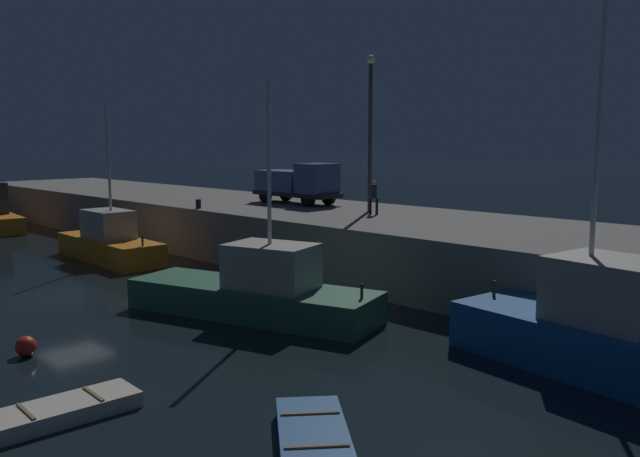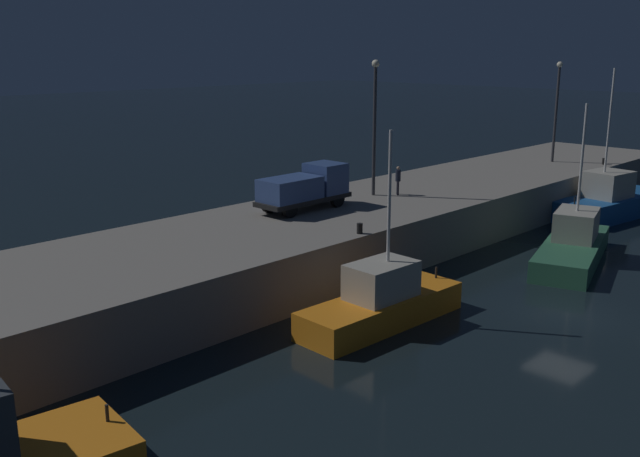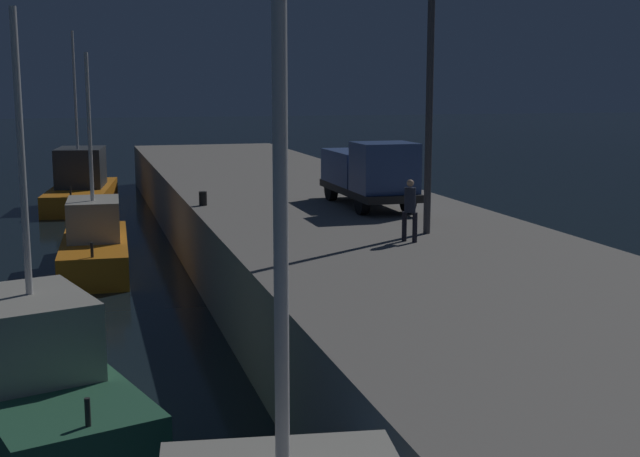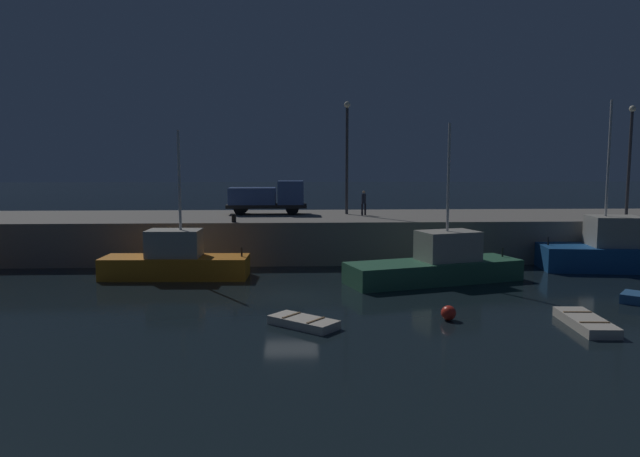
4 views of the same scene
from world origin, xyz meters
name	(u,v)px [view 4 (image 4 of 4)]	position (x,y,z in m)	size (l,w,h in m)	color
ground_plane	(291,297)	(0.00, 0.00, 0.00)	(320.00, 320.00, 0.00)	black
pier_quay	(292,235)	(0.00, 12.96, 1.33)	(68.60, 9.64, 2.67)	gray
fishing_trawler_red	(175,261)	(-6.35, 4.91, 0.95)	(7.96, 2.66, 8.01)	orange
fishing_boat_white	(625,252)	(19.53, 6.15, 1.05)	(10.23, 4.51, 9.86)	#195193
fishing_boat_orange	(437,265)	(7.72, 3.28, 0.91)	(9.78, 5.36, 8.33)	#2D6647
dinghy_orange_near	(303,322)	(0.50, -4.97, 0.17)	(2.85, 2.66, 0.37)	beige
rowboat_blue_far	(586,322)	(11.34, -5.51, 0.19)	(1.44, 3.51, 0.41)	beige
mooring_buoy_near	(449,313)	(6.31, -4.35, 0.30)	(0.60, 0.60, 0.60)	red
lamp_post_west	(347,149)	(3.85, 13.97, 7.23)	(0.44, 0.44, 7.80)	#38383D
lamp_post_east	(630,151)	(23.10, 12.35, 7.05)	(0.44, 0.44, 7.45)	#38383D
utility_truck	(269,197)	(-1.63, 14.11, 3.87)	(5.58, 1.91, 2.33)	black
dockworker	(364,201)	(4.94, 13.00, 3.63)	(0.44, 0.44, 1.69)	black
bollard_central	(234,218)	(-3.51, 8.61, 2.91)	(0.28, 0.28, 0.49)	black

